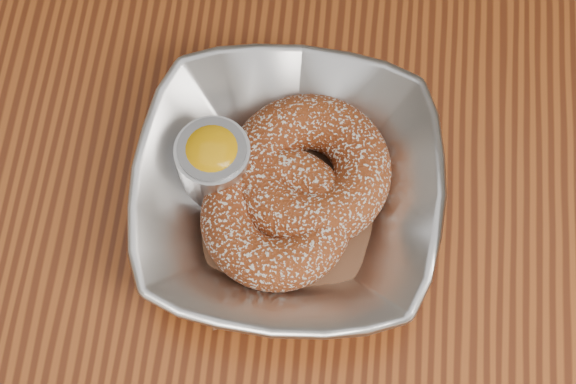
# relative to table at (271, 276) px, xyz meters

# --- Properties ---
(table) EXTENTS (1.20, 0.80, 0.75)m
(table) POSITION_rel_table_xyz_m (0.00, 0.00, 0.00)
(table) COLOR brown
(table) RESTS_ON ground_plane
(serving_bowl) EXTENTS (0.21, 0.21, 0.05)m
(serving_bowl) POSITION_rel_table_xyz_m (0.01, 0.02, 0.12)
(serving_bowl) COLOR silver
(serving_bowl) RESTS_ON table
(parchment) EXTENTS (0.19, 0.19, 0.00)m
(parchment) POSITION_rel_table_xyz_m (0.01, 0.02, 0.11)
(parchment) COLOR brown
(parchment) RESTS_ON table
(donut_back) EXTENTS (0.13, 0.13, 0.04)m
(donut_back) POSITION_rel_table_xyz_m (0.02, 0.04, 0.13)
(donut_back) COLOR maroon
(donut_back) RESTS_ON parchment
(donut_front) EXTENTS (0.12, 0.12, 0.04)m
(donut_front) POSITION_rel_table_xyz_m (0.01, 0.00, 0.13)
(donut_front) COLOR maroon
(donut_front) RESTS_ON parchment
(ramekin) EXTENTS (0.05, 0.05, 0.06)m
(ramekin) POSITION_rel_table_xyz_m (-0.04, 0.04, 0.14)
(ramekin) COLOR silver
(ramekin) RESTS_ON table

